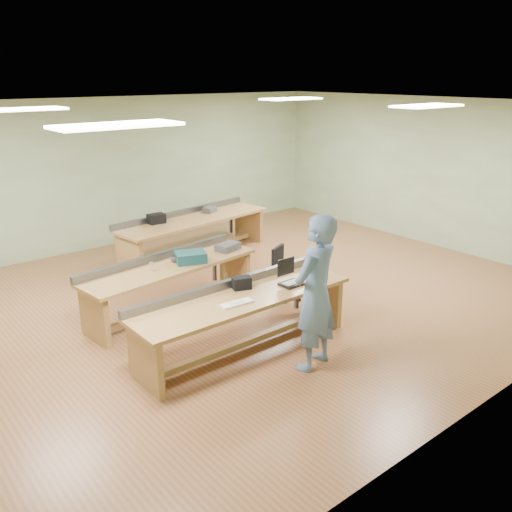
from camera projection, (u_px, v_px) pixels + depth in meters
The scene contains 22 objects.
floor at pixel (236, 300), 8.66m from camera, with size 10.00×10.00×0.00m, color brown.
ceiling at pixel (233, 105), 7.69m from camera, with size 10.00×10.00×0.00m, color silver.
wall_back at pixel (117, 172), 11.11m from camera, with size 10.00×0.04×3.00m, color #9EBB8D.
wall_front at pixel (483, 284), 5.24m from camera, with size 10.00×0.04×3.00m, color #9EBB8D.
wall_right at pixel (428, 172), 11.16m from camera, with size 0.04×8.00×3.00m, color #9EBB8D.
fluor_panels at pixel (233, 108), 7.70m from camera, with size 6.20×3.50×0.03m.
workbench_front at pixel (242, 309), 6.95m from camera, with size 3.06×0.83×0.86m.
workbench_mid at pixel (170, 277), 8.06m from camera, with size 2.87×1.08×0.86m.
workbench_back at pixel (193, 227), 10.61m from camera, with size 3.32×1.27×0.86m.
person at pixel (315, 293), 6.41m from camera, with size 0.70×0.46×1.93m, color slate.
laptop_base at pixel (291, 284), 7.23m from camera, with size 0.29×0.24×0.03m, color black.
laptop_screen at pixel (286, 267), 7.24m from camera, with size 0.29×0.01×0.23m, color black.
keyboard at pixel (237, 303), 6.63m from camera, with size 0.43×0.14×0.02m, color silver.
trackball_mouse at pixel (323, 276), 7.47m from camera, with size 0.13×0.15×0.06m, color white.
camera_bag at pixel (242, 283), 7.09m from camera, with size 0.24×0.15×0.16m, color black.
task_chair at pixel (286, 280), 8.62m from camera, with size 0.61×0.61×0.85m.
parts_bin_teal at pixel (191, 257), 8.09m from camera, with size 0.44×0.33×0.15m, color #164248.
parts_bin_grey at pixel (228, 247), 8.65m from camera, with size 0.39×0.25×0.11m, color #3C3C3F.
mug at pixel (175, 259), 8.09m from camera, with size 0.12×0.12×0.10m, color #3C3C3F.
drinks_can at pixel (152, 267), 7.74m from camera, with size 0.07×0.07×0.13m, color silver.
storage_box_back at pixel (156, 219), 10.18m from camera, with size 0.31×0.22×0.18m, color black.
tray_back at pixel (210, 210), 10.99m from camera, with size 0.27×0.19×0.11m, color #3C3C3F.
Camera 1 is at (-4.78, -6.39, 3.44)m, focal length 38.00 mm.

